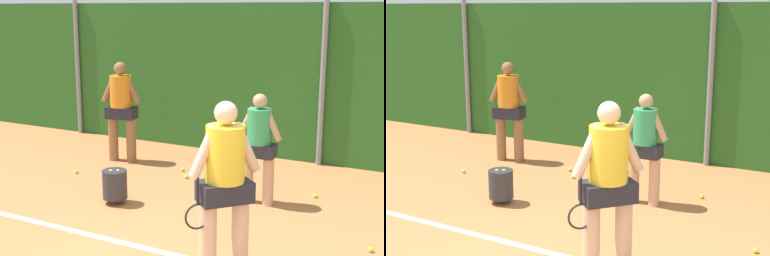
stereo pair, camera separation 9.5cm
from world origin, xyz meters
The scene contains 13 objects.
ground_plane centered at (0.00, 1.70, 0.00)m, with size 29.36×29.36×0.00m, color #C67542.
hedge_fence_backdrop centered at (0.00, 5.79, 1.45)m, with size 19.08×0.25×2.90m, color #286023.
fence_post_left centered at (-5.50, 5.61, 1.58)m, with size 0.10×0.10×3.17m, color gray.
fence_post_center centered at (0.00, 5.61, 1.58)m, with size 0.10×0.10×3.17m, color gray.
player_foreground_near centered at (0.22, 1.00, 1.06)m, with size 0.61×0.70×1.89m.
player_midcourt centered at (-0.26, 3.22, 0.91)m, with size 0.76×0.35×1.62m.
player_backcourt_far centered at (-3.31, 4.16, 1.04)m, with size 0.77×0.42×1.84m.
ball_hopper centered at (-2.09, 2.24, 0.29)m, with size 0.36×0.36×0.51m.
tennis_ball_0 centered at (-1.98, 4.08, 0.03)m, with size 0.07×0.07×0.07m, color #CCDB33.
tennis_ball_1 centered at (-3.55, 3.11, 0.03)m, with size 0.07×0.07×0.07m, color #CCDB33.
tennis_ball_5 centered at (1.52, 2.31, 0.03)m, with size 0.07×0.07×0.07m, color #CCDB33.
tennis_ball_6 centered at (0.44, 3.84, 0.03)m, with size 0.07×0.07×0.07m, color #CCDB33.
tennis_ball_10 centered at (-1.73, 3.76, 0.03)m, with size 0.07×0.07×0.07m, color #CCDB33.
Camera 2 is at (2.51, -3.82, 2.80)m, focal length 50.72 mm.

